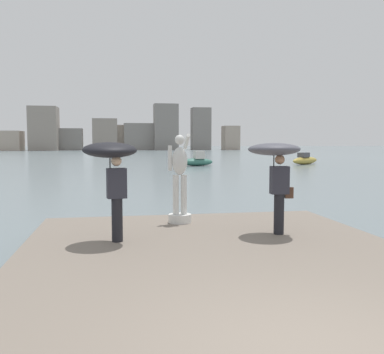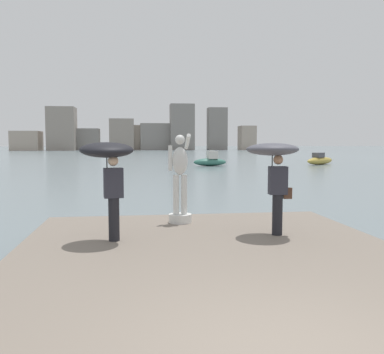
{
  "view_description": "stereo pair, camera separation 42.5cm",
  "coord_description": "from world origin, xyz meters",
  "px_view_note": "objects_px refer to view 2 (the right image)",
  "views": [
    {
      "loc": [
        -1.8,
        -3.66,
        2.4
      ],
      "look_at": [
        0.0,
        6.57,
        1.55
      ],
      "focal_mm": 40.17,
      "sensor_mm": 36.0,
      "label": 1
    },
    {
      "loc": [
        -1.38,
        -3.72,
        2.4
      ],
      "look_at": [
        0.0,
        6.57,
        1.55
      ],
      "focal_mm": 40.17,
      "sensor_mm": 36.0,
      "label": 2
    }
  ],
  "objects_px": {
    "statue_white_figure": "(180,185)",
    "boat_mid": "(210,161)",
    "onlooker_left": "(108,161)",
    "onlooker_right": "(274,160)",
    "boat_near": "(320,160)"
  },
  "relations": [
    {
      "from": "statue_white_figure",
      "to": "boat_mid",
      "type": "bearing_deg",
      "value": 78.61
    },
    {
      "from": "onlooker_left",
      "to": "boat_near",
      "type": "xyz_separation_m",
      "value": [
        19.98,
        34.51,
        -1.55
      ]
    },
    {
      "from": "onlooker_right",
      "to": "boat_mid",
      "type": "xyz_separation_m",
      "value": [
        4.54,
        33.37,
        -1.5
      ]
    },
    {
      "from": "statue_white_figure",
      "to": "onlooker_right",
      "type": "relative_size",
      "value": 1.11
    },
    {
      "from": "onlooker_right",
      "to": "onlooker_left",
      "type": "bearing_deg",
      "value": -177.97
    },
    {
      "from": "statue_white_figure",
      "to": "onlooker_right",
      "type": "bearing_deg",
      "value": -42.0
    },
    {
      "from": "onlooker_left",
      "to": "onlooker_right",
      "type": "bearing_deg",
      "value": 2.03
    },
    {
      "from": "onlooker_left",
      "to": "boat_mid",
      "type": "bearing_deg",
      "value": 76.54
    },
    {
      "from": "onlooker_left",
      "to": "onlooker_right",
      "type": "xyz_separation_m",
      "value": [
        3.47,
        0.12,
        -0.01
      ]
    },
    {
      "from": "onlooker_right",
      "to": "boat_near",
      "type": "relative_size",
      "value": 0.43
    },
    {
      "from": "onlooker_left",
      "to": "boat_near",
      "type": "bearing_deg",
      "value": 59.93
    },
    {
      "from": "boat_near",
      "to": "boat_mid",
      "type": "distance_m",
      "value": 12.01
    },
    {
      "from": "onlooker_left",
      "to": "onlooker_right",
      "type": "relative_size",
      "value": 1.02
    },
    {
      "from": "statue_white_figure",
      "to": "boat_near",
      "type": "bearing_deg",
      "value": 60.72
    },
    {
      "from": "onlooker_left",
      "to": "statue_white_figure",
      "type": "bearing_deg",
      "value": 47.55
    }
  ]
}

